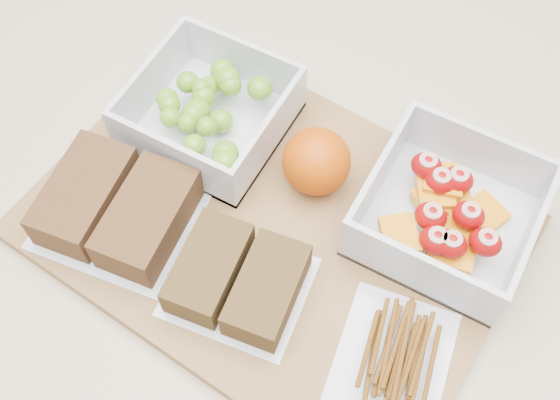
# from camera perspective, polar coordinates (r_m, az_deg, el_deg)

# --- Properties ---
(counter) EXTENTS (1.20, 0.90, 0.90)m
(counter) POSITION_cam_1_polar(r_m,az_deg,el_deg) (1.08, 0.14, -12.21)
(counter) COLOR beige
(counter) RESTS_ON ground
(cutting_board) EXTENTS (0.45, 0.34, 0.02)m
(cutting_board) POSITION_cam_1_polar(r_m,az_deg,el_deg) (0.65, -0.60, -2.21)
(cutting_board) COLOR olive
(cutting_board) RESTS_ON counter
(grape_container) EXTENTS (0.14, 0.14, 0.06)m
(grape_container) POSITION_cam_1_polar(r_m,az_deg,el_deg) (0.68, -5.58, 7.22)
(grape_container) COLOR silver
(grape_container) RESTS_ON cutting_board
(fruit_container) EXTENTS (0.14, 0.14, 0.06)m
(fruit_container) POSITION_cam_1_polar(r_m,az_deg,el_deg) (0.64, 13.45, -1.11)
(fruit_container) COLOR silver
(fruit_container) RESTS_ON cutting_board
(orange) EXTENTS (0.06, 0.06, 0.06)m
(orange) POSITION_cam_1_polar(r_m,az_deg,el_deg) (0.64, 2.98, 3.15)
(orange) COLOR #C44904
(orange) RESTS_ON cutting_board
(sandwich_bag_left) EXTENTS (0.15, 0.14, 0.04)m
(sandwich_bag_left) POSITION_cam_1_polar(r_m,az_deg,el_deg) (0.64, -13.15, -0.60)
(sandwich_bag_left) COLOR silver
(sandwich_bag_left) RESTS_ON cutting_board
(sandwich_bag_center) EXTENTS (0.13, 0.12, 0.04)m
(sandwich_bag_center) POSITION_cam_1_polar(r_m,az_deg,el_deg) (0.60, -3.45, -6.46)
(sandwich_bag_center) COLOR silver
(sandwich_bag_center) RESTS_ON cutting_board
(pretzel_bag) EXTENTS (0.11, 0.12, 0.02)m
(pretzel_bag) POSITION_cam_1_polar(r_m,az_deg,el_deg) (0.59, 9.32, -12.16)
(pretzel_bag) COLOR silver
(pretzel_bag) RESTS_ON cutting_board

